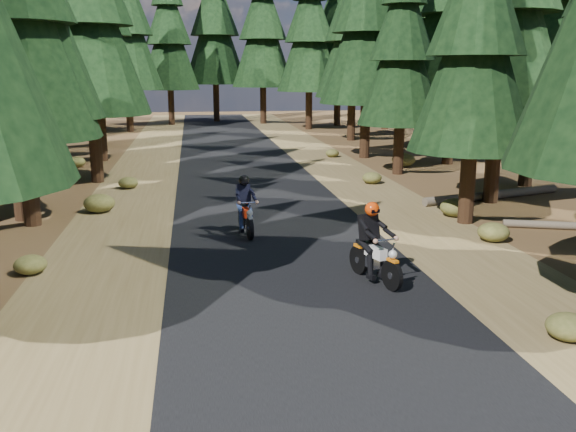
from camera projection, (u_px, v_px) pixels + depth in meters
The scene contains 9 objects.
ground at pixel (298, 276), 14.87m from camera, with size 120.00×120.00×0.00m, color #4A341A.
road at pixel (271, 226), 19.69m from camera, with size 6.00×100.00×0.01m, color black.
shoulder_l at pixel (118, 231), 19.03m from camera, with size 3.20×100.00×0.01m, color brown.
shoulder_r at pixel (415, 221), 20.35m from camera, with size 3.20×100.00×0.01m, color brown.
pine_forest at pixel (232, 6), 33.39m from camera, with size 34.59×55.08×16.32m.
log_near at pixel (493, 195), 23.70m from camera, with size 0.32×0.32×6.21m, color #4C4233.
understory_shrubs at pixel (324, 197), 22.73m from camera, with size 16.94×28.91×0.69m.
rider_lead at pixel (375, 256), 14.34m from camera, with size 1.21×2.11×1.81m.
rider_follow at pixel (246, 215), 18.51m from camera, with size 0.78×1.98×1.72m.
Camera 1 is at (-2.32, -13.99, 4.69)m, focal length 40.00 mm.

